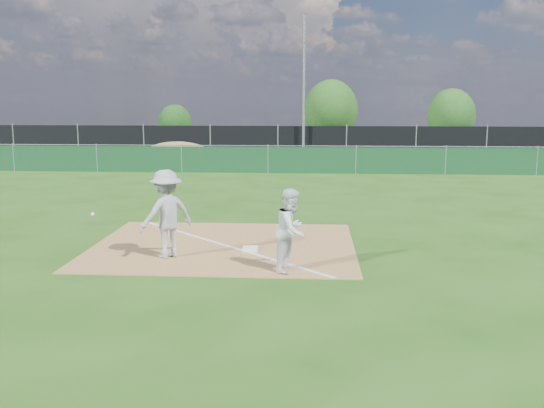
{
  "coord_description": "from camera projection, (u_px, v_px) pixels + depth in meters",
  "views": [
    {
      "loc": [
        2.01,
        -12.54,
        3.36
      ],
      "look_at": [
        1.11,
        1.0,
        1.0
      ],
      "focal_mm": 40.0,
      "sensor_mm": 36.0,
      "label": 1
    }
  ],
  "objects": [
    {
      "name": "play_at_first",
      "position": [
        166.0,
        214.0,
        12.82
      ],
      "size": [
        2.25,
        1.33,
        1.88
      ],
      "color": "#B0B0B3",
      "rests_on": "infield_dirt"
    },
    {
      "name": "car_right",
      "position": [
        340.0,
        139.0,
        40.39
      ],
      "size": [
        5.14,
        2.54,
        1.44
      ],
      "primitive_type": "imported",
      "rotation": [
        0.0,
        0.0,
        1.46
      ],
      "color": "black",
      "rests_on": "parking_lot"
    },
    {
      "name": "runner",
      "position": [
        292.0,
        230.0,
        11.85
      ],
      "size": [
        0.87,
        0.97,
        1.65
      ],
      "primitive_type": "imported",
      "rotation": [
        0.0,
        0.0,
        1.21
      ],
      "color": "silver",
      "rests_on": "ground"
    },
    {
      "name": "black_fence",
      "position": [
        278.0,
        141.0,
        35.49
      ],
      "size": [
        46.0,
        0.04,
        1.8
      ],
      "primitive_type": "cube",
      "color": "black",
      "rests_on": "ground"
    },
    {
      "name": "green_fence",
      "position": [
        268.0,
        160.0,
        27.68
      ],
      "size": [
        44.0,
        0.05,
        1.2
      ],
      "primitive_type": "cube",
      "color": "#0F391C",
      "rests_on": "ground"
    },
    {
      "name": "foul_line",
      "position": [
        224.0,
        245.0,
        14.02
      ],
      "size": [
        5.01,
        5.01,
        0.01
      ],
      "primitive_type": "cube",
      "rotation": [
        0.0,
        0.0,
        0.79
      ],
      "color": "white",
      "rests_on": "infield_dirt"
    },
    {
      "name": "parking_lot",
      "position": [
        282.0,
        150.0,
        40.56
      ],
      "size": [
        46.0,
        9.0,
        0.01
      ],
      "primitive_type": "cube",
      "color": "black",
      "rests_on": "ground"
    },
    {
      "name": "dirt_mound",
      "position": [
        177.0,
        153.0,
        31.45
      ],
      "size": [
        3.38,
        2.6,
        1.17
      ],
      "primitive_type": "ellipsoid",
      "color": "olive",
      "rests_on": "ground"
    },
    {
      "name": "first_base",
      "position": [
        250.0,
        249.0,
        13.53
      ],
      "size": [
        0.36,
        0.36,
        0.07
      ],
      "primitive_type": "cube",
      "rotation": [
        0.0,
        0.0,
        0.05
      ],
      "color": "white",
      "rests_on": "infield_dirt"
    },
    {
      "name": "car_left",
      "position": [
        174.0,
        137.0,
        40.1
      ],
      "size": [
        4.91,
        2.09,
        1.66
      ],
      "primitive_type": "imported",
      "rotation": [
        0.0,
        0.0,
        1.6
      ],
      "color": "#999BA0",
      "rests_on": "parking_lot"
    },
    {
      "name": "tree_left",
      "position": [
        175.0,
        124.0,
        45.44
      ],
      "size": [
        2.49,
        2.49,
        2.96
      ],
      "color": "#382316",
      "rests_on": "ground"
    },
    {
      "name": "tree_right",
      "position": [
        451.0,
        116.0,
        45.06
      ],
      "size": [
        3.49,
        3.49,
        4.14
      ],
      "color": "#382316",
      "rests_on": "ground"
    },
    {
      "name": "tree_mid",
      "position": [
        331.0,
        111.0,
        45.96
      ],
      "size": [
        4.06,
        4.06,
        4.81
      ],
      "color": "#382316",
      "rests_on": "ground"
    },
    {
      "name": "car_mid",
      "position": [
        277.0,
        138.0,
        40.42
      ],
      "size": [
        4.79,
        2.82,
        1.49
      ],
      "primitive_type": "imported",
      "rotation": [
        0.0,
        0.0,
        1.86
      ],
      "color": "black",
      "rests_on": "parking_lot"
    },
    {
      "name": "infield_dirt",
      "position": [
        224.0,
        246.0,
        14.02
      ],
      "size": [
        6.0,
        5.0,
        0.02
      ],
      "primitive_type": "cube",
      "color": "olive",
      "rests_on": "ground"
    },
    {
      "name": "ground",
      "position": [
        258.0,
        189.0,
        22.87
      ],
      "size": [
        90.0,
        90.0,
        0.0
      ],
      "primitive_type": "plane",
      "color": "#204B10",
      "rests_on": "ground"
    },
    {
      "name": "light_pole",
      "position": [
        304.0,
        87.0,
        34.57
      ],
      "size": [
        0.16,
        0.16,
        8.0
      ],
      "primitive_type": "cylinder",
      "color": "slate",
      "rests_on": "ground"
    }
  ]
}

